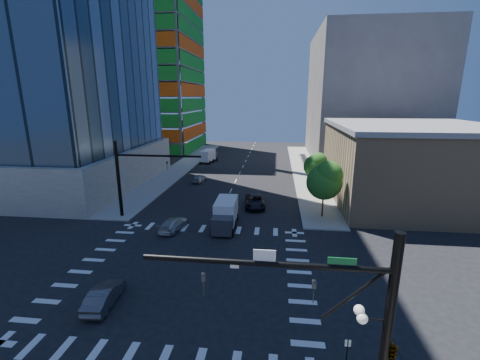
# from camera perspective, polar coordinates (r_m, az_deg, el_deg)

# --- Properties ---
(ground) EXTENTS (160.00, 160.00, 0.00)m
(ground) POSITION_cam_1_polar(r_m,az_deg,el_deg) (27.84, -8.96, -15.86)
(ground) COLOR black
(ground) RESTS_ON ground
(road_markings) EXTENTS (20.00, 20.00, 0.01)m
(road_markings) POSITION_cam_1_polar(r_m,az_deg,el_deg) (27.84, -8.96, -15.85)
(road_markings) COLOR silver
(road_markings) RESTS_ON ground
(sidewalk_ne) EXTENTS (5.00, 60.00, 0.15)m
(sidewalk_ne) POSITION_cam_1_polar(r_m,az_deg,el_deg) (64.84, 11.41, 1.81)
(sidewalk_ne) COLOR gray
(sidewalk_ne) RESTS_ON ground
(sidewalk_nw) EXTENTS (5.00, 60.00, 0.15)m
(sidewalk_nw) POSITION_cam_1_polar(r_m,az_deg,el_deg) (67.43, -10.27, 2.34)
(sidewalk_nw) COLOR gray
(sidewalk_nw) RESTS_ON ground
(construction_building) EXTENTS (25.16, 34.50, 70.60)m
(construction_building) POSITION_cam_1_polar(r_m,az_deg,el_deg) (92.27, -16.35, 20.55)
(construction_building) COLOR slate
(construction_building) RESTS_ON ground
(commercial_building) EXTENTS (20.50, 22.50, 10.60)m
(commercial_building) POSITION_cam_1_polar(r_m,az_deg,el_deg) (49.36, 28.05, 2.65)
(commercial_building) COLOR tan
(commercial_building) RESTS_ON ground
(bg_building_ne) EXTENTS (24.00, 30.00, 28.00)m
(bg_building_ne) POSITION_cam_1_polar(r_m,az_deg,el_deg) (80.64, 21.67, 13.51)
(bg_building_ne) COLOR slate
(bg_building_ne) RESTS_ON ground
(signal_mast_se) EXTENTS (10.51, 2.48, 9.00)m
(signal_mast_se) POSITION_cam_1_polar(r_m,az_deg,el_deg) (15.12, 21.26, -23.05)
(signal_mast_se) COLOR black
(signal_mast_se) RESTS_ON sidewalk_se
(signal_mast_nw) EXTENTS (10.20, 0.40, 9.00)m
(signal_mast_nw) POSITION_cam_1_polar(r_m,az_deg,el_deg) (39.39, -18.95, 1.24)
(signal_mast_nw) COLOR black
(signal_mast_nw) RESTS_ON sidewalk_nw
(tree_south) EXTENTS (4.16, 4.16, 6.82)m
(tree_south) POSITION_cam_1_polar(r_m,az_deg,el_deg) (38.57, 14.98, 0.03)
(tree_south) COLOR #382316
(tree_south) RESTS_ON sidewalk_ne
(tree_north) EXTENTS (3.54, 3.52, 5.78)m
(tree_north) POSITION_cam_1_polar(r_m,az_deg,el_deg) (50.36, 13.38, 2.64)
(tree_north) COLOR #382316
(tree_north) RESTS_ON sidewalk_ne
(no_parking_sign) EXTENTS (0.30, 0.06, 2.20)m
(no_parking_sign) POSITION_cam_1_polar(r_m,az_deg,el_deg) (19.28, 18.46, -27.20)
(no_parking_sign) COLOR black
(no_parking_sign) RESTS_ON ground
(car_nb_far) EXTENTS (2.99, 5.63, 1.51)m
(car_nb_far) POSITION_cam_1_polar(r_m,az_deg,el_deg) (42.22, 2.67, -3.80)
(car_nb_far) COLOR black
(car_nb_far) RESTS_ON ground
(car_sb_near) EXTENTS (2.58, 4.76, 1.31)m
(car_sb_near) POSITION_cam_1_polar(r_m,az_deg,el_deg) (35.87, -11.72, -7.65)
(car_sb_near) COLOR silver
(car_sb_near) RESTS_ON ground
(car_sb_mid) EXTENTS (1.82, 3.92, 1.30)m
(car_sb_mid) POSITION_cam_1_polar(r_m,az_deg,el_deg) (54.98, -7.23, 0.33)
(car_sb_mid) COLOR #A7A9AF
(car_sb_mid) RESTS_ON ground
(car_sb_cross) EXTENTS (1.78, 4.31, 1.39)m
(car_sb_cross) POSITION_cam_1_polar(r_m,az_deg,el_deg) (25.36, -22.99, -18.40)
(car_sb_cross) COLOR #4A4A4F
(car_sb_cross) RESTS_ON ground
(box_truck_near) EXTENTS (2.51, 5.68, 2.96)m
(box_truck_near) POSITION_cam_1_polar(r_m,az_deg,el_deg) (35.35, -2.67, -6.55)
(box_truck_near) COLOR black
(box_truck_near) RESTS_ON ground
(box_truck_far) EXTENTS (3.26, 5.74, 2.84)m
(box_truck_far) POSITION_cam_1_polar(r_m,az_deg,el_deg) (71.62, -5.53, 4.18)
(box_truck_far) COLOR black
(box_truck_far) RESTS_ON ground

